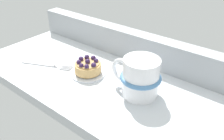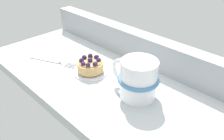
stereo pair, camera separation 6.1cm
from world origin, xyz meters
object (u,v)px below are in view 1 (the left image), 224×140
(dessert_plate, at_px, (88,73))
(raspberry_tart, at_px, (88,66))
(dessert_fork, at_px, (47,65))
(coffee_mug, at_px, (139,77))

(dessert_plate, bearing_deg, raspberry_tart, 159.68)
(raspberry_tart, xyz_separation_m, dessert_fork, (-0.13, -0.05, -0.02))
(raspberry_tart, bearing_deg, dessert_plate, -20.32)
(dessert_fork, bearing_deg, dessert_plate, 19.20)
(dessert_plate, xyz_separation_m, raspberry_tart, (-0.00, 0.00, 0.02))
(dessert_plate, xyz_separation_m, coffee_mug, (0.17, 0.01, 0.05))
(dessert_plate, distance_m, dessert_fork, 0.14)
(raspberry_tart, relative_size, dessert_fork, 0.48)
(raspberry_tart, distance_m, dessert_fork, 0.14)
(raspberry_tart, relative_size, coffee_mug, 0.55)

